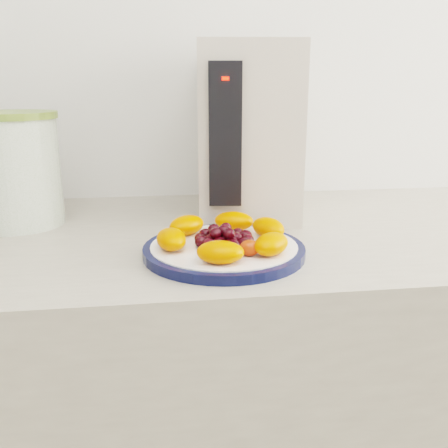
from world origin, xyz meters
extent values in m
cube|color=silver|center=(0.00, 1.51, 1.30)|extent=(3.50, 0.02, 2.60)
cube|color=#A49B8A|center=(0.00, 1.20, 0.45)|extent=(3.50, 0.60, 0.90)
cylinder|color=#0A1135|center=(0.02, 1.06, 0.91)|extent=(0.25, 0.25, 0.01)
cylinder|color=white|center=(0.02, 1.06, 0.91)|extent=(0.23, 0.23, 0.02)
cylinder|color=#39601B|center=(-0.33, 1.29, 1.00)|extent=(0.20, 0.20, 0.19)
cylinder|color=olive|center=(-0.33, 1.29, 1.10)|extent=(0.20, 0.20, 0.01)
cube|color=beige|center=(0.11, 1.32, 1.06)|extent=(0.22, 0.28, 0.33)
cube|color=black|center=(0.04, 1.20, 1.07)|extent=(0.06, 0.03, 0.24)
cube|color=#FF0C05|center=(0.04, 1.19, 1.16)|extent=(0.01, 0.01, 0.01)
ellipsoid|color=#FB5600|center=(0.10, 1.09, 0.93)|extent=(0.06, 0.08, 0.03)
ellipsoid|color=#FB5600|center=(0.05, 1.14, 0.93)|extent=(0.08, 0.06, 0.03)
ellipsoid|color=#FB5600|center=(-0.03, 1.12, 0.93)|extent=(0.08, 0.08, 0.03)
ellipsoid|color=#FB5600|center=(-0.06, 1.05, 0.93)|extent=(0.05, 0.07, 0.03)
ellipsoid|color=#FB5600|center=(0.01, 0.98, 0.93)|extent=(0.07, 0.06, 0.03)
ellipsoid|color=#FB5600|center=(0.08, 1.01, 0.93)|extent=(0.08, 0.08, 0.03)
ellipsoid|color=black|center=(0.02, 1.06, 0.93)|extent=(0.02, 0.02, 0.02)
ellipsoid|color=black|center=(0.04, 1.06, 0.93)|extent=(0.02, 0.02, 0.02)
ellipsoid|color=black|center=(0.03, 1.08, 0.93)|extent=(0.02, 0.02, 0.02)
ellipsoid|color=black|center=(0.01, 1.08, 0.93)|extent=(0.02, 0.02, 0.02)
ellipsoid|color=black|center=(0.00, 1.06, 0.93)|extent=(0.02, 0.02, 0.02)
ellipsoid|color=black|center=(0.01, 1.04, 0.93)|extent=(0.02, 0.02, 0.02)
ellipsoid|color=black|center=(0.03, 1.04, 0.93)|extent=(0.02, 0.02, 0.02)
ellipsoid|color=black|center=(0.06, 1.07, 0.93)|extent=(0.02, 0.02, 0.02)
ellipsoid|color=black|center=(0.05, 1.09, 0.93)|extent=(0.02, 0.02, 0.02)
ellipsoid|color=black|center=(0.03, 1.10, 0.93)|extent=(0.02, 0.02, 0.02)
ellipsoid|color=black|center=(0.01, 1.10, 0.93)|extent=(0.02, 0.02, 0.02)
ellipsoid|color=black|center=(0.00, 1.09, 0.93)|extent=(0.02, 0.02, 0.02)
ellipsoid|color=black|center=(-0.01, 1.07, 0.93)|extent=(0.02, 0.02, 0.02)
ellipsoid|color=black|center=(-0.01, 1.05, 0.93)|extent=(0.02, 0.02, 0.02)
ellipsoid|color=black|center=(0.00, 1.03, 0.93)|extent=(0.02, 0.02, 0.02)
ellipsoid|color=black|center=(0.01, 1.03, 0.93)|extent=(0.02, 0.02, 0.02)
ellipsoid|color=black|center=(0.03, 1.03, 0.93)|extent=(0.02, 0.02, 0.02)
ellipsoid|color=black|center=(0.05, 1.03, 0.93)|extent=(0.02, 0.02, 0.02)
ellipsoid|color=black|center=(0.06, 1.05, 0.93)|extent=(0.02, 0.02, 0.02)
ellipsoid|color=black|center=(0.02, 1.06, 0.94)|extent=(0.02, 0.02, 0.02)
ellipsoid|color=black|center=(0.03, 1.08, 0.94)|extent=(0.02, 0.02, 0.02)
ellipsoid|color=black|center=(0.01, 1.07, 0.94)|extent=(0.02, 0.02, 0.02)
ellipsoid|color=black|center=(0.01, 1.05, 0.94)|extent=(0.02, 0.02, 0.02)
ellipsoid|color=black|center=(0.03, 1.04, 0.94)|extent=(0.02, 0.02, 0.02)
ellipsoid|color=red|center=(0.05, 1.01, 0.93)|extent=(0.03, 0.03, 0.02)
ellipsoid|color=red|center=(0.08, 1.01, 0.93)|extent=(0.04, 0.04, 0.02)
camera|label=1|loc=(-0.08, 0.34, 1.16)|focal=40.00mm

